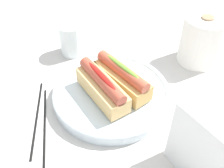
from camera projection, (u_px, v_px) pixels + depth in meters
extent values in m
plane|color=beige|center=(104.00, 100.00, 0.62)|extent=(2.40, 2.40, 0.00)
cylinder|color=silver|center=(112.00, 96.00, 0.62)|extent=(0.27, 0.27, 0.02)
torus|color=silver|center=(112.00, 92.00, 0.61)|extent=(0.27, 0.27, 0.01)
cube|color=#DBB270|center=(102.00, 89.00, 0.58)|extent=(0.16, 0.08, 0.04)
cylinder|color=#B24C38|center=(102.00, 80.00, 0.56)|extent=(0.15, 0.06, 0.03)
ellipsoid|color=red|center=(102.00, 76.00, 0.55)|extent=(0.11, 0.03, 0.01)
cube|color=tan|center=(121.00, 79.00, 0.60)|extent=(0.16, 0.09, 0.04)
cylinder|color=#BC563D|center=(122.00, 70.00, 0.58)|extent=(0.15, 0.07, 0.03)
ellipsoid|color=olive|center=(122.00, 66.00, 0.58)|extent=(0.11, 0.05, 0.01)
cylinder|color=white|center=(71.00, 39.00, 0.73)|extent=(0.07, 0.07, 0.09)
cylinder|color=silver|center=(72.00, 41.00, 0.74)|extent=(0.06, 0.06, 0.08)
cylinder|color=white|center=(202.00, 40.00, 0.69)|extent=(0.11, 0.11, 0.13)
cylinder|color=#997A5B|center=(208.00, 17.00, 0.65)|extent=(0.03, 0.03, 0.00)
cube|color=white|center=(202.00, 148.00, 0.44)|extent=(0.12, 0.07, 0.15)
cylinder|color=black|center=(45.00, 125.00, 0.57)|extent=(0.22, 0.05, 0.01)
cylinder|color=black|center=(37.00, 117.00, 0.58)|extent=(0.21, 0.06, 0.01)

